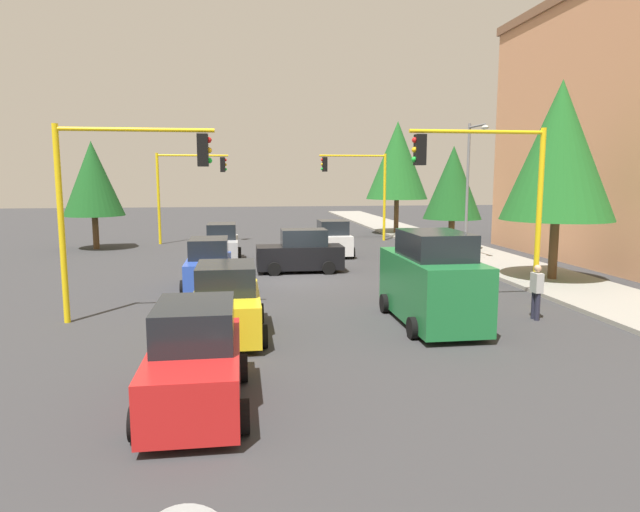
{
  "coord_description": "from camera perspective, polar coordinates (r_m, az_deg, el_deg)",
  "views": [
    {
      "loc": [
        23.19,
        -2.29,
        4.33
      ],
      "look_at": [
        1.35,
        0.84,
        1.2
      ],
      "focal_mm": 31.25,
      "sensor_mm": 36.0,
      "label": 1
    }
  ],
  "objects": [
    {
      "name": "car_white",
      "position": [
        30.94,
        1.26,
        1.7
      ],
      "size": [
        3.64,
        2.05,
        1.98
      ],
      "color": "white",
      "rests_on": "ground"
    },
    {
      "name": "lane_arrow_near",
      "position": [
        12.47,
        -11.17,
        -12.37
      ],
      "size": [
        2.4,
        1.1,
        1.1
      ],
      "color": "silver",
      "rests_on": "ground"
    },
    {
      "name": "traffic_signal_far_right",
      "position": [
        37.35,
        -13.56,
        7.56
      ],
      "size": [
        0.36,
        4.59,
        5.87
      ],
      "color": "yellow",
      "rests_on": "ground"
    },
    {
      "name": "street_lamp_curbside",
      "position": [
        29.16,
        15.19,
        7.83
      ],
      "size": [
        2.15,
        0.28,
        7.0
      ],
      "color": "slate",
      "rests_on": "ground"
    },
    {
      "name": "ground_plane",
      "position": [
        23.7,
        -2.48,
        -2.46
      ],
      "size": [
        120.0,
        120.0,
        0.0
      ],
      "primitive_type": "plane",
      "color": "#353538"
    },
    {
      "name": "traffic_signal_near_left",
      "position": [
        18.97,
        17.0,
        7.25
      ],
      "size": [
        0.36,
        4.59,
        5.91
      ],
      "color": "yellow",
      "rests_on": "ground"
    },
    {
      "name": "car_blue",
      "position": [
        22.07,
        -11.29,
        -1.03
      ],
      "size": [
        3.91,
        1.97,
        1.98
      ],
      "color": "blue",
      "rests_on": "ground"
    },
    {
      "name": "tree_roadside_near",
      "position": [
        24.77,
        23.3,
        9.85
      ],
      "size": [
        4.47,
        4.47,
        8.18
      ],
      "color": "brown",
      "rests_on": "ground"
    },
    {
      "name": "tree_opposite_side",
      "position": [
        36.25,
        -22.25,
        7.32
      ],
      "size": [
        3.56,
        3.56,
        6.47
      ],
      "color": "brown",
      "rests_on": "ground"
    },
    {
      "name": "pedestrian_crossing",
      "position": [
        18.23,
        21.29,
        -3.3
      ],
      "size": [
        0.4,
        0.24,
        1.7
      ],
      "color": "#262638",
      "rests_on": "ground"
    },
    {
      "name": "car_black",
      "position": [
        25.57,
        -2.0,
        0.35
      ],
      "size": [
        1.93,
        3.94,
        1.98
      ],
      "color": "black",
      "rests_on": "ground"
    },
    {
      "name": "tree_roadside_far",
      "position": [
        42.86,
        7.92,
        9.66
      ],
      "size": [
        4.63,
        4.63,
        8.48
      ],
      "color": "brown",
      "rests_on": "ground"
    },
    {
      "name": "delivery_van_green",
      "position": [
        16.77,
        11.35,
        -2.55
      ],
      "size": [
        4.8,
        2.22,
        2.77
      ],
      "color": "#1E7238",
      "rests_on": "ground"
    },
    {
      "name": "car_silver",
      "position": [
        29.06,
        -10.0,
        1.17
      ],
      "size": [
        4.15,
        1.94,
        1.98
      ],
      "color": "#B2B5BA",
      "rests_on": "ground"
    },
    {
      "name": "car_red",
      "position": [
        10.93,
        -12.63,
        -10.44
      ],
      "size": [
        3.97,
        1.96,
        1.98
      ],
      "color": "red",
      "rests_on": "ground"
    },
    {
      "name": "traffic_signal_near_right",
      "position": [
        17.53,
        -19.61,
        6.97
      ],
      "size": [
        0.36,
        4.59,
        5.86
      ],
      "color": "yellow",
      "rests_on": "ground"
    },
    {
      "name": "tree_roadside_mid",
      "position": [
        33.53,
        13.46,
        7.29
      ],
      "size": [
        3.37,
        3.37,
        6.13
      ],
      "color": "brown",
      "rests_on": "ground"
    },
    {
      "name": "sidewalk_kerb",
      "position": [
        31.25,
        16.09,
        -0.07
      ],
      "size": [
        80.0,
        4.0,
        0.15
      ],
      "primitive_type": "cube",
      "color": "gray",
      "rests_on": "ground"
    },
    {
      "name": "car_yellow",
      "position": [
        15.51,
        -9.54,
        -4.83
      ],
      "size": [
        3.95,
        2.1,
        1.98
      ],
      "color": "yellow",
      "rests_on": "ground"
    },
    {
      "name": "traffic_signal_far_left",
      "position": [
        38.05,
        4.05,
        7.81
      ],
      "size": [
        0.36,
        4.59,
        5.91
      ],
      "color": "yellow",
      "rests_on": "ground"
    }
  ]
}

